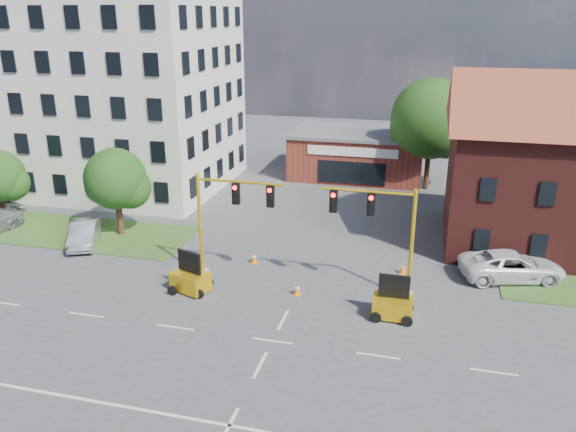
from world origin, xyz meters
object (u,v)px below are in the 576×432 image
(signal_mast_west, at_px, (227,214))
(trailer_east, at_px, (393,305))
(signal_mast_east, at_px, (381,228))
(pickup_white, at_px, (512,266))
(trailer_west, at_px, (190,279))

(signal_mast_west, bearing_deg, trailer_east, -13.69)
(signal_mast_west, xyz_separation_m, signal_mast_east, (8.71, 0.00, 0.00))
(signal_mast_east, bearing_deg, pickup_white, 27.74)
(signal_mast_west, height_order, trailer_east, signal_mast_west)
(trailer_east, height_order, pickup_white, trailer_east)
(signal_mast_east, xyz_separation_m, trailer_east, (0.99, -2.36, -3.21))
(signal_mast_west, bearing_deg, pickup_white, 13.55)
(signal_mast_west, xyz_separation_m, trailer_east, (9.70, -2.36, -3.21))
(trailer_east, relative_size, pickup_white, 0.38)
(signal_mast_west, distance_m, trailer_west, 4.15)
(trailer_west, distance_m, trailer_east, 11.14)
(trailer_west, bearing_deg, signal_mast_west, 76.65)
(signal_mast_east, relative_size, pickup_white, 1.05)
(signal_mast_west, distance_m, trailer_east, 10.49)
(signal_mast_east, relative_size, trailer_east, 2.72)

